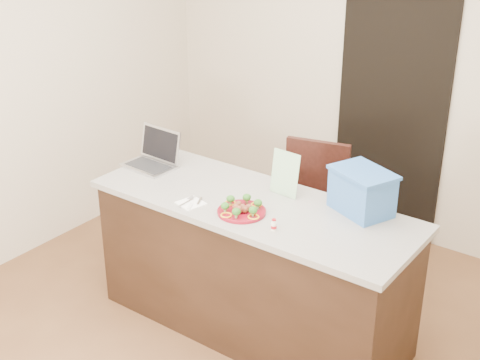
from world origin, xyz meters
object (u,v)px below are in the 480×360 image
Objects in this scene: laptop at (155,155)px; blue_box at (362,191)px; chair at (308,204)px; plate at (242,211)px; island at (253,266)px; yogurt_bottle at (274,226)px; napkin at (191,203)px.

blue_box is at bearing 10.55° from laptop.
plate is at bearing -98.98° from chair.
plate reaches higher than island.
yogurt_bottle is 0.16× the size of blue_box.
yogurt_bottle is 1.21m from laptop.
blue_box is (0.87, 0.51, 0.13)m from napkin.
napkin is 0.40× the size of laptop.
blue_box is at bearing 60.06° from yogurt_bottle.
plate is 0.28m from yogurt_bottle.
laptop is at bearing 165.86° from yogurt_bottle.
island is at bearing 39.84° from napkin.
island is 0.50m from plate.
yogurt_bottle is at bearing -11.36° from laptop.
plate is at bearing -11.62° from laptop.
chair is at bearing 93.33° from island.
blue_box is at bearing 24.99° from island.
napkin reaches higher than island.
laptop is (-0.59, 0.32, 0.06)m from napkin.
laptop is at bearing 151.75° from napkin.
island is 5.74× the size of laptop.
yogurt_bottle is 0.20× the size of laptop.
yogurt_bottle is at bearing -97.09° from blue_box.
island is at bearing -100.20° from chair.
yogurt_bottle is at bearing -13.29° from plate.
island is 0.61m from yogurt_bottle.
blue_box is (0.58, 0.27, 0.59)m from island.
blue_box is at bearing 37.93° from plate.
plate is 0.33m from napkin.
island is at bearing 143.05° from yogurt_bottle.
island is at bearing -1.94° from laptop.
chair is (0.25, 0.98, -0.33)m from napkin.
plate is at bearing -119.22° from blue_box.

